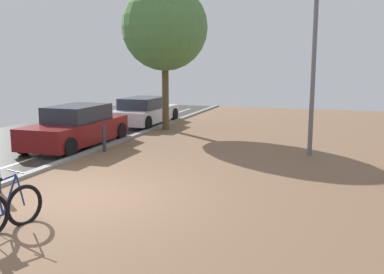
{
  "coord_description": "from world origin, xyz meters",
  "views": [
    {
      "loc": [
        4.9,
        -7.9,
        2.83
      ],
      "look_at": [
        2.03,
        0.99,
        1.25
      ],
      "focal_mm": 41.11,
      "sensor_mm": 36.0,
      "label": 1
    }
  ],
  "objects_px": {
    "street_tree": "(165,28)",
    "bollard_far": "(104,139)",
    "parked_car_near": "(77,127)",
    "bicycle_foreground": "(3,208)",
    "parked_car_far": "(144,111)",
    "lamp_post": "(314,47)"
  },
  "relations": [
    {
      "from": "street_tree",
      "to": "bollard_far",
      "type": "xyz_separation_m",
      "value": [
        -0.16,
        -5.02,
        -3.82
      ]
    },
    {
      "from": "parked_car_near",
      "to": "bicycle_foreground",
      "type": "bearing_deg",
      "value": -66.66
    },
    {
      "from": "parked_car_far",
      "to": "street_tree",
      "type": "distance_m",
      "value": 4.12
    },
    {
      "from": "parked_car_far",
      "to": "street_tree",
      "type": "height_order",
      "value": "street_tree"
    },
    {
      "from": "lamp_post",
      "to": "street_tree",
      "type": "height_order",
      "value": "street_tree"
    },
    {
      "from": "lamp_post",
      "to": "street_tree",
      "type": "bearing_deg",
      "value": 149.84
    },
    {
      "from": "bicycle_foreground",
      "to": "parked_car_far",
      "type": "bearing_deg",
      "value": 103.52
    },
    {
      "from": "bicycle_foreground",
      "to": "parked_car_far",
      "type": "xyz_separation_m",
      "value": [
        -3.06,
        12.7,
        0.2
      ]
    },
    {
      "from": "parked_car_near",
      "to": "parked_car_far",
      "type": "height_order",
      "value": "parked_car_near"
    },
    {
      "from": "parked_car_far",
      "to": "lamp_post",
      "type": "relative_size",
      "value": 0.73
    },
    {
      "from": "parked_car_near",
      "to": "lamp_post",
      "type": "distance_m",
      "value": 8.16
    },
    {
      "from": "lamp_post",
      "to": "bollard_far",
      "type": "xyz_separation_m",
      "value": [
        -6.32,
        -1.44,
        -2.87
      ]
    },
    {
      "from": "street_tree",
      "to": "bollard_far",
      "type": "height_order",
      "value": "street_tree"
    },
    {
      "from": "parked_car_far",
      "to": "lamp_post",
      "type": "bearing_deg",
      "value": -31.75
    },
    {
      "from": "bicycle_foreground",
      "to": "parked_car_far",
      "type": "height_order",
      "value": "parked_car_far"
    },
    {
      "from": "parked_car_far",
      "to": "bollard_far",
      "type": "xyz_separation_m",
      "value": [
        1.36,
        -6.19,
        -0.18
      ]
    },
    {
      "from": "parked_car_near",
      "to": "street_tree",
      "type": "height_order",
      "value": "street_tree"
    },
    {
      "from": "bicycle_foreground",
      "to": "parked_car_near",
      "type": "height_order",
      "value": "parked_car_near"
    },
    {
      "from": "lamp_post",
      "to": "street_tree",
      "type": "distance_m",
      "value": 7.19
    },
    {
      "from": "bicycle_foreground",
      "to": "parked_car_near",
      "type": "distance_m",
      "value": 7.71
    },
    {
      "from": "parked_car_near",
      "to": "bollard_far",
      "type": "relative_size",
      "value": 5.15
    },
    {
      "from": "bicycle_foreground",
      "to": "lamp_post",
      "type": "relative_size",
      "value": 0.24
    }
  ]
}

